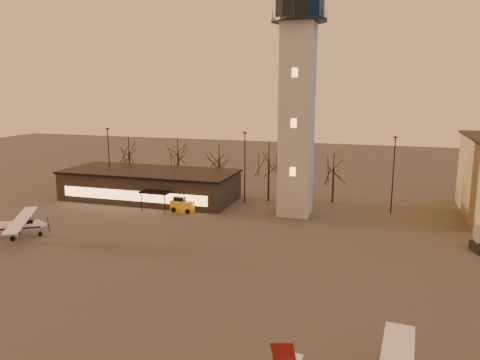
% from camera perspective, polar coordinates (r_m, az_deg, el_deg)
% --- Properties ---
extents(ground, '(220.00, 220.00, 0.00)m').
position_cam_1_polar(ground, '(34.51, -3.01, -16.95)').
color(ground, '#3A3836').
rests_on(ground, ground).
extents(control_tower, '(6.80, 6.80, 32.60)m').
position_cam_1_polar(control_tower, '(59.45, 7.03, 11.21)').
color(control_tower, '#A29F99').
rests_on(control_tower, ground).
extents(terminal, '(25.40, 12.20, 4.30)m').
position_cam_1_polar(terminal, '(70.15, -10.92, -0.57)').
color(terminal, black).
rests_on(terminal, ground).
extents(light_poles, '(58.50, 12.25, 10.14)m').
position_cam_1_polar(light_poles, '(61.33, 7.41, 0.94)').
color(light_poles, black).
rests_on(light_poles, ground).
extents(tree_row, '(37.20, 9.20, 8.80)m').
position_cam_1_polar(tree_row, '(72.64, -2.57, 3.05)').
color(tree_row, black).
rests_on(tree_row, ground).
extents(cessna_rear, '(8.68, 10.17, 3.02)m').
position_cam_1_polar(cessna_rear, '(57.20, -25.37, -5.34)').
color(cessna_rear, silver).
rests_on(cessna_rear, ground).
extents(service_cart, '(3.42, 2.39, 2.05)m').
position_cam_1_polar(service_cart, '(62.85, -6.90, -3.12)').
color(service_cart, '#E19E0D').
rests_on(service_cart, ground).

